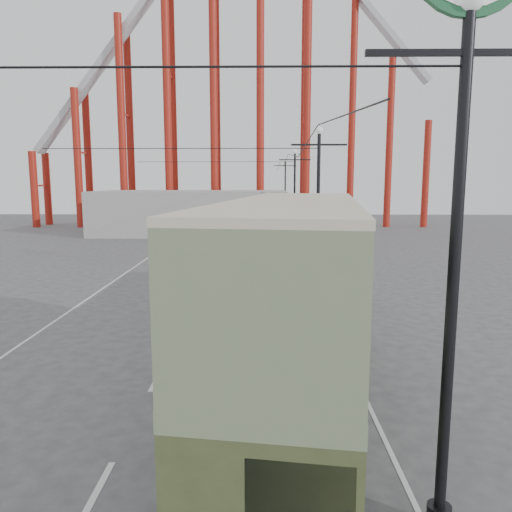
{
  "coord_description": "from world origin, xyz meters",
  "views": [
    {
      "loc": [
        2.4,
        -11.26,
        6.33
      ],
      "look_at": [
        2.09,
        10.39,
        3.0
      ],
      "focal_mm": 35.0,
      "sensor_mm": 36.0,
      "label": 1
    }
  ],
  "objects_px": {
    "single_decker_green": "(288,277)",
    "pedestrian": "(242,294)",
    "lamp_post_near": "(465,82)",
    "double_decker_bus": "(292,311)",
    "single_decker_cream": "(277,247)"
  },
  "relations": [
    {
      "from": "lamp_post_near",
      "to": "double_decker_bus",
      "type": "xyz_separation_m",
      "value": [
        -2.52,
        3.06,
        -4.57
      ]
    },
    {
      "from": "lamp_post_near",
      "to": "single_decker_cream",
      "type": "xyz_separation_m",
      "value": [
        -2.21,
        26.68,
        -6.29
      ]
    },
    {
      "from": "double_decker_bus",
      "to": "pedestrian",
      "type": "bearing_deg",
      "value": 106.02
    },
    {
      "from": "lamp_post_near",
      "to": "single_decker_cream",
      "type": "distance_m",
      "value": 27.5
    },
    {
      "from": "lamp_post_near",
      "to": "single_decker_cream",
      "type": "bearing_deg",
      "value": 94.74
    },
    {
      "from": "lamp_post_near",
      "to": "double_decker_bus",
      "type": "relative_size",
      "value": 0.96
    },
    {
      "from": "single_decker_cream",
      "to": "pedestrian",
      "type": "bearing_deg",
      "value": -106.68
    },
    {
      "from": "single_decker_green",
      "to": "pedestrian",
      "type": "distance_m",
      "value": 2.51
    },
    {
      "from": "lamp_post_near",
      "to": "double_decker_bus",
      "type": "distance_m",
      "value": 6.05
    },
    {
      "from": "single_decker_green",
      "to": "pedestrian",
      "type": "bearing_deg",
      "value": 159.15
    },
    {
      "from": "pedestrian",
      "to": "lamp_post_near",
      "type": "bearing_deg",
      "value": 79.11
    },
    {
      "from": "single_decker_green",
      "to": "single_decker_cream",
      "type": "relative_size",
      "value": 1.3
    },
    {
      "from": "single_decker_cream",
      "to": "lamp_post_near",
      "type": "bearing_deg",
      "value": -92.17
    },
    {
      "from": "double_decker_bus",
      "to": "single_decker_green",
      "type": "bearing_deg",
      "value": 95.55
    },
    {
      "from": "double_decker_bus",
      "to": "single_decker_green",
      "type": "height_order",
      "value": "double_decker_bus"
    }
  ]
}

